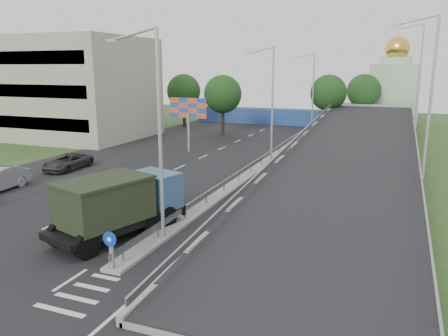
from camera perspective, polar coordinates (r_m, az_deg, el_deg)
The scene contains 20 objects.
ground at distance 17.99m, azimuth -18.52°, elevation -15.78°, with size 160.00×160.00×0.00m, color #2D4C1E.
road_surface at distance 35.64m, azimuth -1.56°, elevation -0.76°, with size 26.00×90.00×0.04m, color black.
parking_strip at distance 42.33m, azimuth -17.98°, elevation 0.80°, with size 8.00×90.00×0.05m, color black.
median at distance 38.30m, azimuth 4.92°, elevation 0.32°, with size 1.00×44.00×0.20m, color gray.
overpass_ramp at distance 36.60m, azimuth 16.30°, elevation 1.89°, with size 10.00×50.00×3.50m.
median_guardrail at distance 38.17m, azimuth 4.94°, elevation 1.27°, with size 0.09×44.00×0.71m.
sign_bollard at distance 19.07m, azimuth -14.52°, elevation -10.37°, with size 0.64×0.23×1.67m.
lamp_post_near at distance 20.86m, azimuth -8.86°, elevation 5.53°, with size 2.74×0.18×10.08m.
lamp_post_mid at distance 39.36m, azimuth 6.09°, elevation 9.04°, with size 2.74×0.18×10.08m.
lamp_post_far at distance 58.85m, azimuth 11.39°, elevation 10.13°, with size 2.74×0.18×10.08m.
beige_building at distance 59.79m, azimuth -21.61°, elevation 9.72°, with size 24.00×14.00×12.00m, color #AEA792.
blue_wall at distance 65.90m, azimuth 8.62°, elevation 6.49°, with size 30.00×0.50×2.40m, color #283D93.
church at distance 71.93m, azimuth 21.31°, elevation 9.59°, with size 7.00×7.00×13.80m.
billboard at distance 44.61m, azimuth -4.70°, elevation 7.43°, with size 4.00×0.24×5.50m.
tree_left_mid at distance 55.88m, azimuth -0.17°, elevation 9.60°, with size 4.80×4.80×7.60m.
tree_median_far at distance 60.55m, azimuth 13.49°, elevation 9.51°, with size 4.80×4.80×7.60m.
tree_left_far at distance 63.71m, azimuth -5.28°, elevation 9.96°, with size 4.80×4.80×7.60m.
tree_ramp_far at distance 67.09m, azimuth 17.79°, elevation 9.55°, with size 4.80×4.80×7.60m.
dump_truck at distance 22.86m, azimuth -13.48°, elevation -4.43°, with size 4.62×7.65×3.18m.
parked_car_c at distance 39.23m, azimuth -19.77°, elevation 0.74°, with size 2.21×4.79×1.33m, color #2D2C30.
Camera 1 is at (10.57, -11.86, 8.45)m, focal length 35.00 mm.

